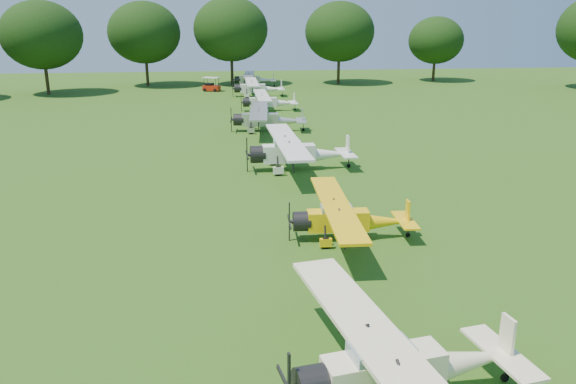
# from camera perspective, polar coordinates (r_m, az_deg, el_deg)

# --- Properties ---
(ground) EXTENTS (160.00, 160.00, 0.00)m
(ground) POSITION_cam_1_polar(r_m,az_deg,el_deg) (32.35, 0.95, -0.30)
(ground) COLOR #2A5515
(ground) RESTS_ON ground
(tree_belt) EXTENTS (137.36, 130.27, 14.52)m
(tree_belt) POSITION_cam_1_polar(r_m,az_deg,el_deg) (31.75, 7.58, 13.99)
(tree_belt) COLOR black
(tree_belt) RESTS_ON ground
(aircraft_1) EXTENTS (6.73, 10.66, 2.09)m
(aircraft_1) POSITION_cam_1_polar(r_m,az_deg,el_deg) (15.44, 11.44, -16.69)
(aircraft_1) COLOR white
(aircraft_1) RESTS_ON ground
(aircraft_2) EXTENTS (5.85, 9.31, 1.83)m
(aircraft_2) POSITION_cam_1_polar(r_m,az_deg,el_deg) (25.77, 6.05, -2.54)
(aircraft_2) COLOR yellow
(aircraft_2) RESTS_ON ground
(aircraft_3) EXTENTS (7.28, 11.56, 2.28)m
(aircraft_3) POSITION_cam_1_polar(r_m,az_deg,el_deg) (37.44, 0.89, 4.26)
(aircraft_3) COLOR white
(aircraft_3) RESTS_ON ground
(aircraft_4) EXTENTS (6.83, 10.88, 2.14)m
(aircraft_4) POSITION_cam_1_polar(r_m,az_deg,el_deg) (50.64, -2.26, 7.57)
(aircraft_4) COLOR silver
(aircraft_4) RESTS_ON ground
(aircraft_5) EXTENTS (6.21, 9.86, 1.95)m
(aircraft_5) POSITION_cam_1_polar(r_m,az_deg,el_deg) (62.10, -2.13, 9.27)
(aircraft_5) COLOR white
(aircraft_5) RESTS_ON ground
(aircraft_6) EXTENTS (6.76, 10.75, 2.12)m
(aircraft_6) POSITION_cam_1_polar(r_m,az_deg,el_deg) (73.96, -3.22, 10.62)
(aircraft_6) COLOR white
(aircraft_6) RESTS_ON ground
(aircraft_7) EXTENTS (6.43, 10.25, 2.02)m
(aircraft_7) POSITION_cam_1_polar(r_m,az_deg,el_deg) (85.18, -3.58, 11.45)
(aircraft_7) COLOR silver
(aircraft_7) RESTS_ON ground
(golf_cart) EXTENTS (2.56, 2.08, 1.91)m
(golf_cart) POSITION_cam_1_polar(r_m,az_deg,el_deg) (80.05, -7.81, 10.56)
(golf_cart) COLOR #B5210C
(golf_cart) RESTS_ON ground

